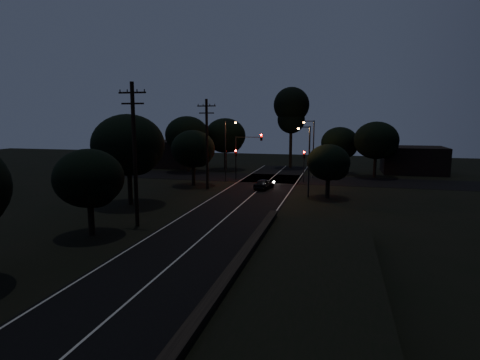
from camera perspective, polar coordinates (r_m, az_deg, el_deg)
The scene contains 23 objects.
ground at distance 17.61m, azimuth -20.72°, elevation -20.06°, with size 160.00×160.00×0.00m, color black.
road_surface at distance 45.34m, azimuth 2.20°, elevation -1.77°, with size 60.00×70.00×0.03m.
retaining_wall at distance 17.37m, azimuth 8.27°, elevation -17.66°, with size 6.93×26.00×1.60m.
utility_pole_mid at distance 31.52m, azimuth -14.76°, elevation 3.80°, with size 2.20×0.30×11.00m.
utility_pole_far at distance 47.10m, azimuth -4.73°, elevation 5.32°, with size 2.20×0.30×10.50m.
tree_left_b at distance 30.05m, azimuth -20.53°, elevation 0.00°, with size 4.89×4.89×6.21m.
tree_left_c at distance 39.57m, azimuth -15.39°, elevation 4.59°, with size 6.91×6.91×8.72m.
tree_left_d at distance 49.73m, azimuth -6.54°, elevation 4.28°, with size 5.42×5.42×6.88m.
tree_far_nw at distance 64.96m, azimuth -1.95°, elevation 6.21°, with size 6.56×6.56×8.31m.
tree_far_w at distance 62.77m, azimuth -7.38°, elevation 6.25°, with size 6.77×6.77×8.63m.
tree_far_ne at distance 62.50m, azimuth 14.16°, elevation 5.06°, with size 5.54×5.54×7.00m.
tree_far_e at distance 59.68m, azimuth 19.02°, elevation 5.22°, with size 6.19×6.19×7.85m.
tree_right_a at distance 42.68m, azimuth 12.67°, elevation 2.32°, with size 4.45×4.45×5.66m.
tall_pine at distance 68.00m, azimuth 7.31°, elevation 9.86°, with size 5.90×5.90×13.41m.
building_left at distance 71.06m, azimuth -10.21°, elevation 3.72°, with size 10.00×8.00×4.40m, color black.
building_right at distance 66.69m, azimuth 23.41°, elevation 2.64°, with size 9.00×7.00×4.00m, color black.
signal_left at distance 54.54m, azimuth -0.59°, elevation 3.03°, with size 0.28×0.35×4.10m.
signal_right at distance 52.97m, azimuth 9.09°, elevation 2.75°, with size 0.28×0.35×4.10m.
signal_mast at distance 54.01m, azimuth 1.14°, elevation 4.57°, with size 3.70×0.35×6.25m.
streetlight_a at distance 52.66m, azimuth -1.89°, elevation 4.78°, with size 1.66×0.26×8.00m.
streetlight_b at distance 56.75m, azimuth 10.21°, elevation 4.94°, with size 1.66×0.26×8.00m.
streetlight_c at distance 42.82m, azimuth 9.58°, elevation 3.35°, with size 1.46×0.26×7.50m.
car at distance 47.33m, azimuth 3.42°, elevation -0.57°, with size 1.49×3.71×1.27m, color black.
Camera 1 is at (9.18, -12.50, 8.34)m, focal length 30.00 mm.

